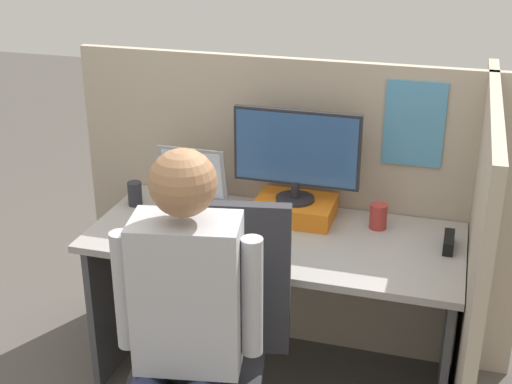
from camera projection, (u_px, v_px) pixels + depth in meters
cubicle_panel_back at (296, 208)px, 3.21m from camera, size 2.00×0.05×1.36m
cubicle_panel_right at (472, 278)px, 2.64m from camera, size 0.04×1.29×1.36m
desk at (274, 272)px, 2.95m from camera, size 1.50×0.66×0.72m
paper_box at (295, 209)px, 3.01m from camera, size 0.33×0.25×0.08m
monitor at (296, 152)px, 2.91m from camera, size 0.53×0.16×0.39m
laptop at (188, 200)px, 3.07m from camera, size 0.30×0.26×0.27m
mouse at (223, 239)px, 2.80m from camera, size 0.07×0.05×0.04m
stapler at (449, 242)px, 2.76m from camera, size 0.04×0.15×0.05m
carrot_toy at (239, 247)px, 2.73m from camera, size 0.05×0.12×0.05m
office_chair at (208, 355)px, 2.46m from camera, size 0.55×0.59×1.04m
person at (180, 318)px, 2.24m from camera, size 0.47×0.45×1.31m
coffee_mug at (378, 216)px, 2.92m from camera, size 0.07×0.07×0.10m
pen_cup at (135, 194)px, 3.13m from camera, size 0.06×0.06×0.11m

